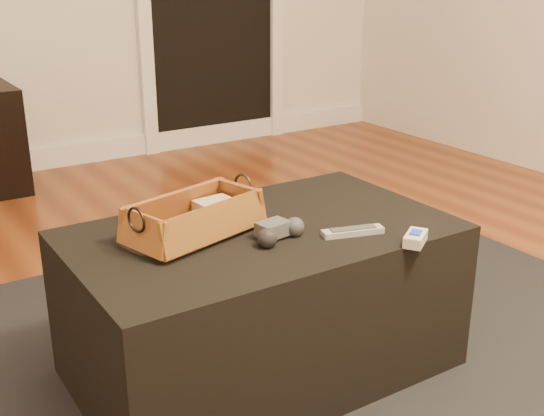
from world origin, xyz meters
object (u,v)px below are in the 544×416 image
ottoman (262,300)px  silver_remote (353,231)px  cream_gadget (415,238)px  game_controller (278,231)px  wicker_basket (194,220)px  tv_remote (193,231)px

ottoman → silver_remote: bearing=-42.4°
ottoman → cream_gadget: 0.46m
game_controller → silver_remote: game_controller is taller
game_controller → silver_remote: 0.20m
wicker_basket → silver_remote: (0.35, -0.21, -0.03)m
silver_remote → cream_gadget: 0.16m
ottoman → game_controller: (-0.01, -0.09, 0.23)m
tv_remote → game_controller: size_ratio=1.19×
wicker_basket → silver_remote: bearing=-31.5°
ottoman → wicker_basket: 0.31m
tv_remote → cream_gadget: bearing=-57.1°
tv_remote → game_controller: 0.21m
ottoman → silver_remote: size_ratio=6.00×
cream_gadget → tv_remote: bearing=144.2°
ottoman → game_controller: size_ratio=6.26×
game_controller → ottoman: bearing=86.1°
ottoman → tv_remote: tv_remote is taller
wicker_basket → game_controller: bearing=-40.4°
game_controller → cream_gadget: 0.34m
game_controller → cream_gadget: size_ratio=1.64×
wicker_basket → cream_gadget: (0.44, -0.34, -0.03)m
silver_remote → ottoman: bearing=137.6°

